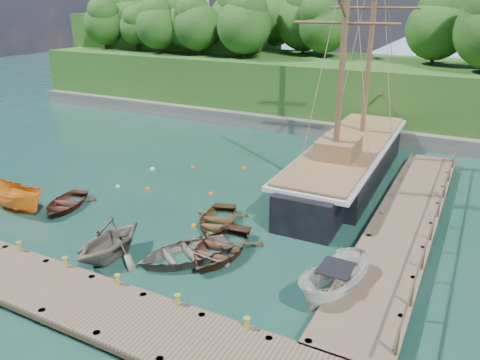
% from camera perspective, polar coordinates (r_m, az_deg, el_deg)
% --- Properties ---
extents(ground, '(160.00, 160.00, 0.00)m').
position_cam_1_polar(ground, '(25.28, -10.24, -6.64)').
color(ground, '#193A32').
rests_on(ground, ground).
extents(dock_near, '(20.00, 3.20, 1.10)m').
position_cam_1_polar(dock_near, '(19.82, -17.34, -14.39)').
color(dock_near, brown).
rests_on(dock_near, ground).
extents(dock_east, '(3.20, 24.00, 1.10)m').
position_cam_1_polar(dock_east, '(26.97, 19.50, -4.71)').
color(dock_east, brown).
rests_on(dock_east, ground).
extents(bollard_0, '(0.26, 0.26, 0.45)m').
position_cam_1_polar(bollard_0, '(24.85, -25.01, -8.97)').
color(bollard_0, olive).
rests_on(bollard_0, ground).
extents(bollard_1, '(0.26, 0.26, 0.45)m').
position_cam_1_polar(bollard_1, '(22.75, -20.25, -11.10)').
color(bollard_1, olive).
rests_on(bollard_1, ground).
extents(bollard_2, '(0.26, 0.26, 0.45)m').
position_cam_1_polar(bollard_2, '(20.86, -14.47, -13.54)').
color(bollard_2, olive).
rests_on(bollard_2, ground).
extents(bollard_3, '(0.26, 0.26, 0.45)m').
position_cam_1_polar(bollard_3, '(19.26, -7.50, -16.24)').
color(bollard_3, olive).
rests_on(bollard_3, ground).
extents(bollard_4, '(0.26, 0.26, 0.45)m').
position_cam_1_polar(bollard_4, '(18.02, 0.81, -19.08)').
color(bollard_4, olive).
rests_on(bollard_4, ground).
extents(rowboat_0, '(3.87, 4.57, 0.81)m').
position_cam_1_polar(rowboat_0, '(29.92, -20.48, -3.18)').
color(rowboat_0, '#50271A').
rests_on(rowboat_0, ground).
extents(rowboat_1, '(3.62, 4.18, 2.18)m').
position_cam_1_polar(rowboat_1, '(23.74, -15.44, -9.07)').
color(rowboat_1, '#71695B').
rests_on(rowboat_1, ground).
extents(rowboat_2, '(3.76, 5.04, 1.00)m').
position_cam_1_polar(rowboat_2, '(23.19, -2.49, -9.00)').
color(rowboat_2, '#4E2F1F').
rests_on(rowboat_2, ground).
extents(rowboat_3, '(5.39, 5.76, 0.97)m').
position_cam_1_polar(rowboat_3, '(22.86, -6.72, -9.62)').
color(rowboat_3, '#605B51').
rests_on(rowboat_3, ground).
extents(rowboat_4, '(4.13, 4.94, 0.88)m').
position_cam_1_polar(rowboat_4, '(25.92, -2.77, -5.56)').
color(rowboat_4, '#54381C').
rests_on(rowboat_4, ground).
extents(motorboat_orange, '(4.70, 1.99, 1.78)m').
position_cam_1_polar(motorboat_orange, '(30.74, -25.41, -3.28)').
color(motorboat_orange, orange).
rests_on(motorboat_orange, ground).
extents(cabin_boat_white, '(2.80, 4.81, 1.75)m').
position_cam_1_polar(cabin_boat_white, '(20.54, 11.35, -13.85)').
color(cabin_boat_white, silver).
rests_on(cabin_boat_white, ground).
extents(schooner, '(5.13, 26.26, 19.02)m').
position_cam_1_polar(schooner, '(33.10, 13.01, 1.93)').
color(schooner, black).
rests_on(schooner, ground).
extents(mooring_buoy_0, '(0.27, 0.27, 0.27)m').
position_cam_1_polar(mooring_buoy_0, '(32.14, -14.68, -0.82)').
color(mooring_buoy_0, silver).
rests_on(mooring_buoy_0, ground).
extents(mooring_buoy_1, '(0.32, 0.32, 0.32)m').
position_cam_1_polar(mooring_buoy_1, '(31.26, -11.17, -1.14)').
color(mooring_buoy_1, '#FB581D').
rests_on(mooring_buoy_1, ground).
extents(mooring_buoy_2, '(0.35, 0.35, 0.35)m').
position_cam_1_polar(mooring_buoy_2, '(29.93, -3.52, -1.79)').
color(mooring_buoy_2, '#D2530F').
rests_on(mooring_buoy_2, ground).
extents(mooring_buoy_3, '(0.33, 0.33, 0.33)m').
position_cam_1_polar(mooring_buoy_3, '(29.51, 5.81, -2.21)').
color(mooring_buoy_3, silver).
rests_on(mooring_buoy_3, ground).
extents(mooring_buoy_4, '(0.28, 0.28, 0.28)m').
position_cam_1_polar(mooring_buoy_4, '(34.90, -5.76, 1.55)').
color(mooring_buoy_4, '#E94C09').
rests_on(mooring_buoy_4, ground).
extents(mooring_buoy_5, '(0.34, 0.34, 0.34)m').
position_cam_1_polar(mooring_buoy_5, '(34.43, 0.53, 1.38)').
color(mooring_buoy_5, '#E34B0A').
rests_on(mooring_buoy_5, ground).
extents(mooring_buoy_6, '(0.35, 0.35, 0.35)m').
position_cam_1_polar(mooring_buoy_6, '(34.87, -10.63, 1.26)').
color(mooring_buoy_6, white).
rests_on(mooring_buoy_6, ground).
extents(mooring_buoy_7, '(0.33, 0.33, 0.33)m').
position_cam_1_polar(mooring_buoy_7, '(25.90, -5.62, -5.68)').
color(mooring_buoy_7, '#CF6A11').
rests_on(mooring_buoy_7, ground).
extents(headland, '(51.00, 19.31, 12.90)m').
position_cam_1_polar(headland, '(56.10, -1.32, 14.88)').
color(headland, '#474744').
rests_on(headland, ground).
extents(distant_ridge, '(117.00, 40.00, 10.00)m').
position_cam_1_polar(distant_ridge, '(88.25, 22.01, 14.93)').
color(distant_ridge, '#728CA5').
rests_on(distant_ridge, ground).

